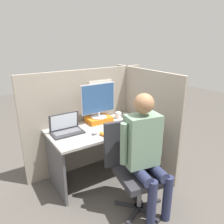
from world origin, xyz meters
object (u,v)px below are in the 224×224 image
at_px(laptop, 67,129).
at_px(office_chair, 133,166).
at_px(monitor, 98,100).
at_px(coffee_mug, 118,115).
at_px(person, 146,149).
at_px(carrot_toy, 104,135).
at_px(stapler, 135,117).
at_px(paper_box, 99,119).

xyz_separation_m(laptop, office_chair, (0.45, -0.75, -0.26)).
bearing_deg(monitor, coffee_mug, -7.20).
xyz_separation_m(monitor, laptop, (-0.51, -0.11, -0.26)).
distance_m(laptop, person, 1.01).
bearing_deg(carrot_toy, person, -74.40).
distance_m(stapler, person, 0.96).
xyz_separation_m(monitor, coffee_mug, (0.30, -0.04, -0.26)).
bearing_deg(laptop, paper_box, 12.05).
height_order(paper_box, carrot_toy, paper_box).
height_order(carrot_toy, coffee_mug, coffee_mug).
distance_m(laptop, office_chair, 0.91).
bearing_deg(paper_box, office_chair, -94.41).
relative_size(laptop, person, 0.28).
bearing_deg(paper_box, coffee_mug, -6.68).
xyz_separation_m(stapler, coffee_mug, (-0.17, 0.16, 0.02)).
bearing_deg(laptop, stapler, -4.96).
height_order(stapler, office_chair, office_chair).
bearing_deg(person, paper_box, 87.83).
bearing_deg(monitor, paper_box, -90.00).
bearing_deg(coffee_mug, paper_box, 173.32).
height_order(monitor, stapler, monitor).
relative_size(paper_box, carrot_toy, 2.39).
xyz_separation_m(stapler, carrot_toy, (-0.67, -0.26, -0.01)).
distance_m(stapler, office_chair, 0.89).
relative_size(monitor, coffee_mug, 5.56).
bearing_deg(person, stapler, 57.63).
bearing_deg(paper_box, monitor, 90.00).
relative_size(monitor, office_chair, 0.51).
bearing_deg(office_chair, carrot_toy, 107.24).
bearing_deg(stapler, monitor, 157.43).
bearing_deg(stapler, person, -122.37).
xyz_separation_m(person, coffee_mug, (0.34, 0.97, -0.00)).
distance_m(laptop, stapler, 0.99).
bearing_deg(stapler, laptop, 175.04).
relative_size(paper_box, monitor, 0.67).
xyz_separation_m(monitor, office_chair, (-0.07, -0.86, -0.52)).
height_order(stapler, coffee_mug, coffee_mug).
bearing_deg(monitor, stapler, -22.57).
relative_size(paper_box, person, 0.25).
bearing_deg(office_chair, stapler, 50.79).
xyz_separation_m(paper_box, person, (-0.04, -1.00, 0.01)).
height_order(paper_box, office_chair, office_chair).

